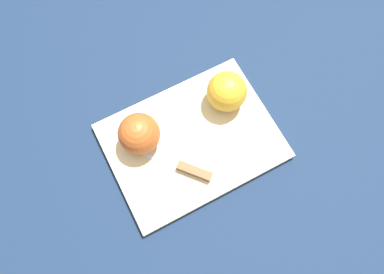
{
  "coord_description": "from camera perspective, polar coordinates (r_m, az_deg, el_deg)",
  "views": [
    {
      "loc": [
        0.14,
        0.21,
        0.78
      ],
      "look_at": [
        0.0,
        0.0,
        0.04
      ],
      "focal_mm": 35.0,
      "sensor_mm": 36.0,
      "label": 1
    }
  ],
  "objects": [
    {
      "name": "apple_half_left",
      "position": [
        0.81,
        5.34,
        6.9
      ],
      "size": [
        0.09,
        0.09,
        0.09
      ],
      "rotation": [
        0.0,
        0.0,
        2.85
      ],
      "color": "gold",
      "rests_on": "cutting_board"
    },
    {
      "name": "apple_half_right",
      "position": [
        0.77,
        -8.06,
        0.46
      ],
      "size": [
        0.09,
        0.09,
        0.09
      ],
      "rotation": [
        0.0,
        0.0,
        2.1
      ],
      "color": "#AD4C1E",
      "rests_on": "cutting_board"
    },
    {
      "name": "cutting_board",
      "position": [
        0.82,
        0.0,
        -0.65
      ],
      "size": [
        0.38,
        0.3,
        0.02
      ],
      "color": "#D1B789",
      "rests_on": "ground_plane"
    },
    {
      "name": "ground_plane",
      "position": [
        0.83,
        0.0,
        -0.83
      ],
      "size": [
        4.0,
        4.0,
        0.0
      ],
      "primitive_type": "plane",
      "color": "#14233D"
    },
    {
      "name": "knife",
      "position": [
        0.78,
        -0.56,
        -4.89
      ],
      "size": [
        0.11,
        0.15,
        0.02
      ],
      "rotation": [
        0.0,
        0.0,
        -0.95
      ],
      "color": "silver",
      "rests_on": "cutting_board"
    }
  ]
}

